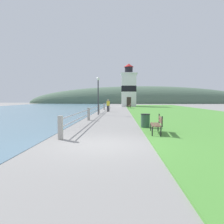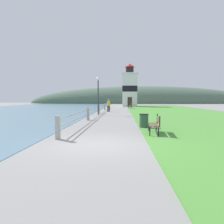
{
  "view_description": "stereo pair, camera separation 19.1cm",
  "coord_description": "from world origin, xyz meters",
  "px_view_note": "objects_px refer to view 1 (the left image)",
  "views": [
    {
      "loc": [
        0.74,
        -7.97,
        1.71
      ],
      "look_at": [
        -0.17,
        14.79,
        0.3
      ],
      "focal_mm": 35.0,
      "sensor_mm": 36.0,
      "label": 1
    },
    {
      "loc": [
        0.93,
        -7.96,
        1.71
      ],
      "look_at": [
        -0.17,
        14.79,
        0.3
      ],
      "focal_mm": 35.0,
      "sensor_mm": 36.0,
      "label": 2
    }
  ],
  "objects_px": {
    "park_bench_midway": "(130,105)",
    "trash_bin": "(145,121)",
    "park_bench_near": "(157,123)",
    "lamp_post": "(98,89)",
    "lighthouse": "(129,88)",
    "person_strolling": "(108,105)"
  },
  "relations": [
    {
      "from": "park_bench_midway",
      "to": "trash_bin",
      "type": "relative_size",
      "value": 1.98
    },
    {
      "from": "park_bench_near",
      "to": "lamp_post",
      "type": "relative_size",
      "value": 0.42
    },
    {
      "from": "park_bench_midway",
      "to": "lighthouse",
      "type": "xyz_separation_m",
      "value": [
        0.15,
        8.94,
        3.42
      ]
    },
    {
      "from": "park_bench_midway",
      "to": "park_bench_near",
      "type": "bearing_deg",
      "value": 89.11
    },
    {
      "from": "trash_bin",
      "to": "lamp_post",
      "type": "bearing_deg",
      "value": 109.94
    },
    {
      "from": "park_bench_midway",
      "to": "lamp_post",
      "type": "xyz_separation_m",
      "value": [
        -3.9,
        -14.79,
        2.2
      ]
    },
    {
      "from": "park_bench_near",
      "to": "park_bench_midway",
      "type": "relative_size",
      "value": 0.99
    },
    {
      "from": "park_bench_near",
      "to": "person_strolling",
      "type": "xyz_separation_m",
      "value": [
        -3.37,
        17.92,
        0.33
      ]
    },
    {
      "from": "park_bench_near",
      "to": "trash_bin",
      "type": "xyz_separation_m",
      "value": [
        -0.33,
        2.1,
        -0.11
      ]
    },
    {
      "from": "park_bench_midway",
      "to": "person_strolling",
      "type": "relative_size",
      "value": 1.04
    },
    {
      "from": "park_bench_midway",
      "to": "person_strolling",
      "type": "bearing_deg",
      "value": 70.06
    },
    {
      "from": "lighthouse",
      "to": "trash_bin",
      "type": "distance_m",
      "value": 34.33
    },
    {
      "from": "person_strolling",
      "to": "lamp_post",
      "type": "relative_size",
      "value": 0.41
    },
    {
      "from": "person_strolling",
      "to": "trash_bin",
      "type": "relative_size",
      "value": 1.91
    },
    {
      "from": "person_strolling",
      "to": "trash_bin",
      "type": "bearing_deg",
      "value": -177.05
    },
    {
      "from": "person_strolling",
      "to": "trash_bin",
      "type": "xyz_separation_m",
      "value": [
        3.03,
        -15.82,
        -0.45
      ]
    },
    {
      "from": "park_bench_near",
      "to": "lighthouse",
      "type": "bearing_deg",
      "value": -84.7
    },
    {
      "from": "person_strolling",
      "to": "trash_bin",
      "type": "distance_m",
      "value": 16.12
    },
    {
      "from": "trash_bin",
      "to": "park_bench_near",
      "type": "bearing_deg",
      "value": -80.95
    },
    {
      "from": "park_bench_midway",
      "to": "person_strolling",
      "type": "distance_m",
      "value": 9.9
    },
    {
      "from": "trash_bin",
      "to": "lamp_post",
      "type": "xyz_separation_m",
      "value": [
        -3.78,
        10.41,
        2.31
      ]
    },
    {
      "from": "person_strolling",
      "to": "lamp_post",
      "type": "height_order",
      "value": "lamp_post"
    }
  ]
}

